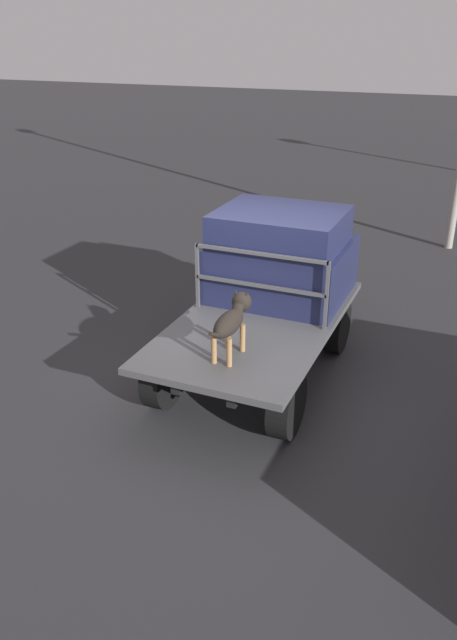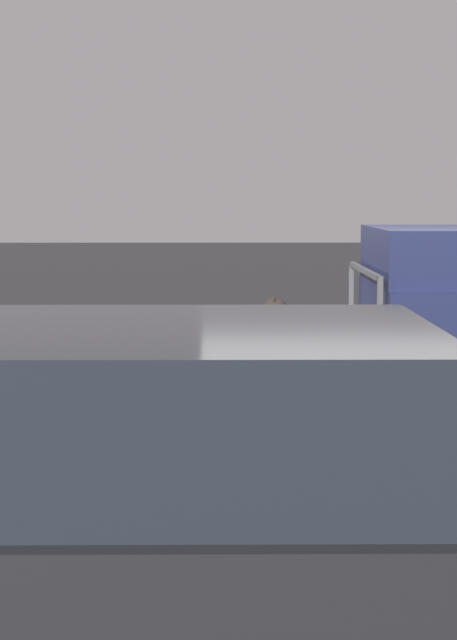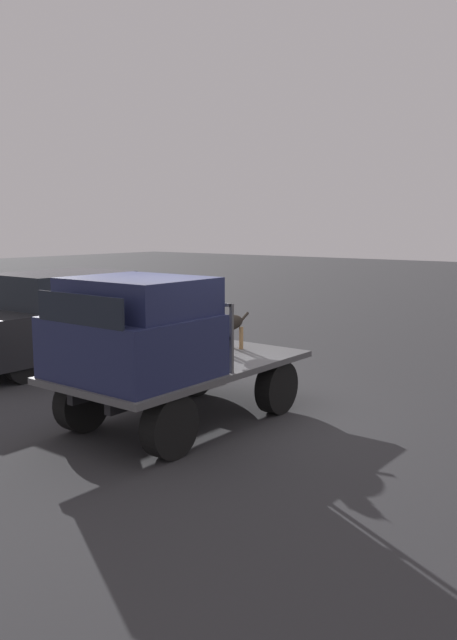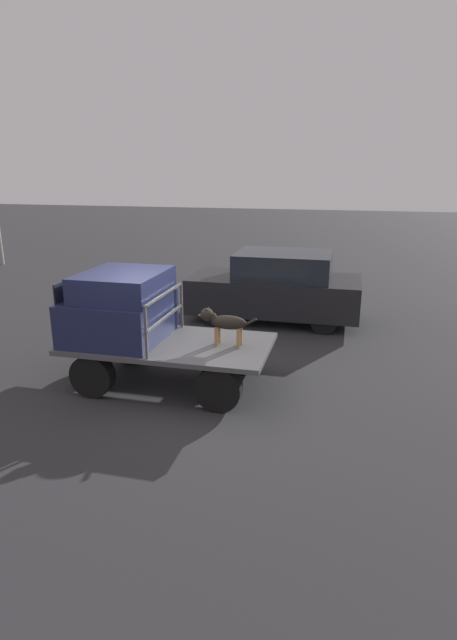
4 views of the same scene
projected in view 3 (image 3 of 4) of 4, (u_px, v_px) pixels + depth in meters
name	position (u px, v px, depth m)	size (l,w,h in m)	color
ground_plane	(184.00, 421.00, 8.24)	(80.00, 80.00, 0.00)	#2D2D30
flatbed_truck	(184.00, 380.00, 8.16)	(3.45, 1.82, 0.79)	black
truck_cab	(134.00, 330.00, 7.37)	(1.55, 1.70, 1.17)	#1E2347
truck_headboard	(180.00, 321.00, 8.00)	(0.04, 1.70, 0.85)	#4C4C4F
dog	(224.00, 323.00, 8.82)	(1.00, 0.24, 0.65)	#9E7547
parked_sedan	(57.00, 319.00, 11.64)	(4.09, 1.88, 1.70)	black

